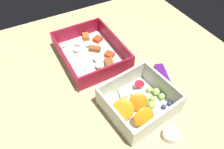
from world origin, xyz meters
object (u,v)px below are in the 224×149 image
pasta_container (91,53)px  fruit_bowl (138,103)px  candy_bar (162,74)px  paper_cup_liner (170,135)px

pasta_container → fruit_bowl: (21.99, 2.41, 0.64)cm
fruit_bowl → candy_bar: 13.17cm
candy_bar → paper_cup_liner: 18.27cm
fruit_bowl → candy_bar: bearing=116.1°
paper_cup_liner → fruit_bowl: bearing=-168.1°
fruit_bowl → paper_cup_liner: (9.75, 2.06, -1.31)cm
fruit_bowl → pasta_container: bearing=-173.7°
pasta_container → candy_bar: (16.24, 14.15, -0.93)cm
pasta_container → fruit_bowl: size_ratio=1.28×
fruit_bowl → candy_bar: fruit_bowl is taller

